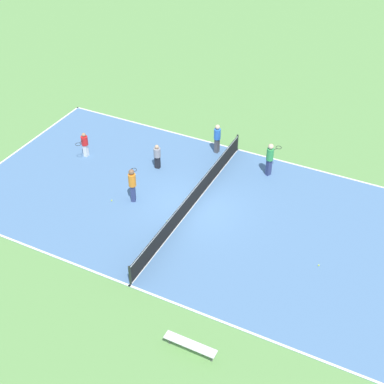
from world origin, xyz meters
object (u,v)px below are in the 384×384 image
Objects in this scene: player_center_orange at (132,183)px; player_near_blue at (217,137)px; bench at (190,345)px; player_far_green at (270,157)px; tennis_ball_midcourt at (319,265)px; tennis_net at (192,198)px; tennis_ball_near_net at (112,200)px; tennis_ball_right_alley at (167,221)px; player_coach_red at (85,143)px; player_baseline_gray at (157,155)px.

player_near_blue is (-5.68, 1.82, -0.09)m from player_center_orange.
bench is 9.09m from player_center_orange.
player_far_green is 6.80m from tennis_ball_midcourt.
tennis_net is 3.92m from tennis_ball_near_net.
player_near_blue is at bearing -40.77° from player_center_orange.
player_center_orange reaches higher than tennis_ball_midcourt.
player_far_green is 1.08× the size of player_near_blue.
player_center_orange reaches higher than tennis_net.
tennis_net reaches higher than tennis_ball_right_alley.
tennis_net is 6.57× the size of player_near_blue.
tennis_net is 6.60m from tennis_ball_midcourt.
player_coach_red is at bearing -113.71° from tennis_ball_right_alley.
bench is at bearing -149.38° from player_far_green.
tennis_ball_near_net is (6.21, -2.75, -0.94)m from player_near_blue.
tennis_ball_right_alley is 1.00× the size of tennis_ball_near_net.
player_near_blue is (-2.74, 2.15, 0.19)m from player_baseline_gray.
player_center_orange is at bearing -73.27° from tennis_net.
player_far_green is at bearing 132.37° from tennis_ball_near_net.
tennis_net reaches higher than tennis_ball_near_net.
tennis_ball_midcourt is at bearing 64.79° from bench.
tennis_net is 8.01× the size of player_baseline_gray.
tennis_ball_near_net is (1.34, -3.66, -0.46)m from tennis_net.
player_baseline_gray is 0.76× the size of player_far_green.
tennis_net is at bearing 116.04° from bench.
bench is 13.76m from player_coach_red.
player_center_orange reaches higher than player_coach_red.
tennis_ball_right_alley is at bearing 125.18° from bench.
tennis_ball_right_alley is (0.67, 2.20, -1.02)m from player_center_orange.
tennis_ball_right_alley is at bearing -129.92° from player_center_orange.
tennis_ball_right_alley is at bearing 12.35° from player_near_blue.
player_near_blue is at bearing -130.02° from player_baseline_gray.
player_center_orange reaches higher than tennis_ball_right_alley.
player_baseline_gray is 20.45× the size of tennis_ball_right_alley.
player_baseline_gray is 2.97m from player_center_orange.
tennis_ball_midcourt is at bearing 92.65° from tennis_ball_right_alley.
tennis_ball_midcourt is 1.00× the size of tennis_ball_near_net.
bench is 28.88× the size of tennis_ball_right_alley.
player_near_blue reaches higher than player_coach_red.
player_coach_red is 20.78× the size of tennis_ball_midcourt.
player_center_orange is 1.07× the size of player_near_blue.
bench is at bearing 123.18° from player_baseline_gray.
tennis_ball_right_alley and tennis_ball_near_net have the same top height.
tennis_ball_midcourt is (1.16, 6.48, -0.46)m from tennis_net.
tennis_net is 3.74m from player_baseline_gray.
player_baseline_gray is 0.77× the size of player_center_orange.
player_far_green is 1.01× the size of player_center_orange.
bench is 1.39× the size of player_coach_red.
player_baseline_gray reaches higher than tennis_ball_midcourt.
tennis_ball_right_alley is at bearing -87.35° from tennis_ball_midcourt.
player_center_orange reaches higher than bench.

